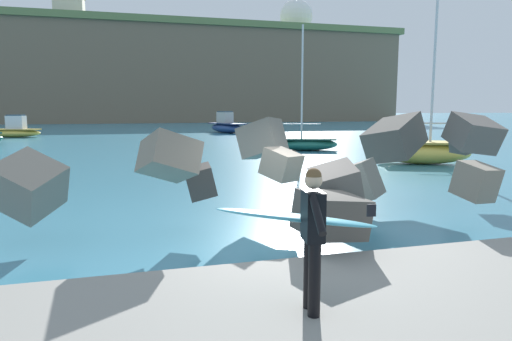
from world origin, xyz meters
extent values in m
plane|color=teal|center=(0.00, 0.00, 0.00)|extent=(400.00, 400.00, 0.00)
cube|color=gray|center=(0.00, -4.00, 0.12)|extent=(48.00, 4.40, 0.24)
cube|color=#605B56|center=(5.70, 1.32, 2.05)|extent=(1.21, 1.22, 1.17)
cube|color=gray|center=(-2.30, 0.57, 1.73)|extent=(1.37, 1.43, 1.24)
cube|color=#605B56|center=(0.98, -0.29, 1.12)|extent=(1.19, 1.15, 1.15)
cube|color=gray|center=(0.29, 1.14, 1.43)|extent=(1.04, 1.07, 0.80)
cube|color=#4C4944|center=(0.38, -1.37, 0.82)|extent=(1.33, 1.19, 0.90)
cube|color=slate|center=(0.20, 2.40, 1.93)|extent=(1.36, 1.41, 1.14)
cube|color=#4C4944|center=(6.84, 2.91, 1.71)|extent=(0.95, 0.77, 0.80)
cube|color=gray|center=(4.27, -0.46, 1.11)|extent=(0.85, 0.99, 0.92)
cube|color=slate|center=(2.53, 1.46, 0.88)|extent=(1.33, 1.28, 1.20)
cube|color=#3D3A38|center=(-1.62, 0.90, 1.15)|extent=(0.73, 0.64, 0.83)
cube|color=#4C4944|center=(4.19, 2.66, 1.87)|extent=(2.12, 1.83, 1.52)
cube|color=slate|center=(-4.99, 1.07, 1.19)|extent=(1.57, 1.67, 1.50)
cylinder|color=black|center=(-1.00, -3.87, 0.69)|extent=(0.15, 0.15, 0.90)
cylinder|color=black|center=(-0.96, -3.63, 0.69)|extent=(0.15, 0.15, 0.90)
cube|color=black|center=(-0.98, -3.75, 1.44)|extent=(0.27, 0.41, 0.60)
sphere|color=#DBB28E|center=(-0.98, -3.75, 1.87)|extent=(0.21, 0.21, 0.21)
sphere|color=brown|center=(-0.98, -3.75, 1.92)|extent=(0.19, 0.19, 0.19)
cylinder|color=black|center=(-1.09, -4.12, 1.56)|extent=(0.17, 0.53, 0.41)
cylinder|color=black|center=(-0.94, -3.50, 1.40)|extent=(0.09, 0.09, 0.56)
ellipsoid|color=#4CB2CC|center=(-1.03, -3.42, 1.34)|extent=(2.12, 0.67, 0.37)
cube|color=black|center=(-0.09, -3.56, 1.41)|extent=(0.12, 0.04, 0.16)
ellipsoid|color=#EAC64C|center=(10.72, 10.36, 0.54)|extent=(4.90, 3.61, 1.08)
cube|color=#AF9539|center=(10.72, 10.36, 1.04)|extent=(4.51, 3.32, 0.10)
cylinder|color=silver|center=(11.03, 10.21, 4.45)|extent=(0.12, 0.12, 6.74)
cylinder|color=silver|center=(11.03, 10.21, 1.98)|extent=(2.50, 1.21, 0.08)
ellipsoid|color=#EAC64C|center=(-13.47, 38.19, 0.38)|extent=(5.43, 2.87, 0.76)
cube|color=#AF9539|center=(-13.47, 38.19, 0.72)|extent=(5.00, 2.64, 0.10)
cube|color=silver|center=(-13.09, 38.08, 1.37)|extent=(1.75, 1.32, 1.23)
cube|color=#334C5B|center=(-13.09, 38.08, 2.04)|extent=(1.58, 1.19, 0.12)
ellipsoid|color=navy|center=(7.34, 40.03, 0.53)|extent=(3.75, 6.11, 1.05)
cube|color=navy|center=(7.34, 40.03, 1.01)|extent=(3.45, 5.62, 0.10)
cube|color=#B7B2A8|center=(7.19, 40.44, 1.65)|extent=(1.67, 2.03, 1.19)
cube|color=#334C5B|center=(7.19, 40.44, 2.31)|extent=(1.50, 1.82, 0.12)
ellipsoid|color=#1E6656|center=(7.89, 18.45, 0.40)|extent=(4.37, 3.01, 0.79)
cube|color=#164C41|center=(7.89, 18.45, 0.75)|extent=(4.02, 2.77, 0.10)
cylinder|color=silver|center=(7.61, 18.55, 4.32)|extent=(0.12, 0.12, 7.06)
cylinder|color=silver|center=(7.61, 18.55, 1.69)|extent=(2.30, 0.86, 0.08)
cube|color=#756651|center=(4.62, 96.45, 8.77)|extent=(92.10, 43.19, 17.55)
cube|color=#667F4C|center=(4.62, 96.45, 18.15)|extent=(93.95, 44.05, 1.20)
cylinder|color=silver|center=(37.88, 100.30, 19.98)|extent=(5.35, 5.35, 2.46)
sphere|color=white|center=(37.88, 100.30, 25.23)|extent=(8.05, 8.05, 8.05)
cube|color=beige|center=(-13.43, 90.98, 21.68)|extent=(5.39, 6.83, 5.86)
cube|color=#B2ADA3|center=(-13.07, 100.36, 20.83)|extent=(6.68, 5.47, 4.17)
cube|color=#66564C|center=(-13.07, 100.36, 23.07)|extent=(7.01, 5.75, 0.30)
camera|label=1|loc=(-3.06, -8.62, 2.71)|focal=31.79mm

